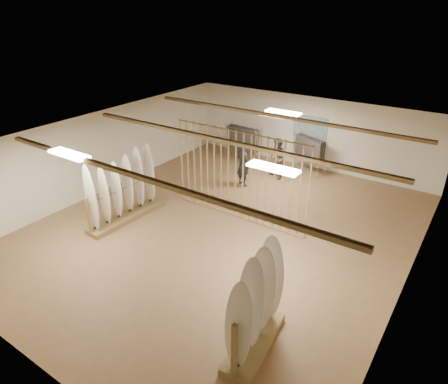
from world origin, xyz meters
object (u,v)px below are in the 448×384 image
Objects in this scene: clothing_rack_a at (243,139)px; shopper_b at (277,156)px; rack_left at (124,199)px; clothing_rack_b at (310,149)px; rack_right at (255,317)px; shopper_a at (243,162)px.

clothing_rack_a is 0.92× the size of shopper_b.
clothing_rack_a is at bearing 87.88° from rack_left.
rack_left is at bearing -81.99° from shopper_b.
clothing_rack_b is 0.84× the size of shopper_b.
shopper_b is at bearing 107.72° from rack_right.
rack_right is at bearing -34.08° from shopper_b.
shopper_b is at bearing -11.53° from clothing_rack_a.
clothing_rack_b is (3.09, 6.66, 0.25)m from rack_left.
rack_right is at bearing 142.28° from shopper_a.
shopper_a reaches higher than clothing_rack_a.
rack_right reaches higher than rack_left.
shopper_b is (0.73, 1.24, -0.03)m from shopper_a.
clothing_rack_b is (2.60, 0.65, -0.09)m from clothing_rack_a.
rack_left is at bearing 87.62° from shopper_a.
rack_left is 1.48× the size of shopper_b.
clothing_rack_b is 0.81× the size of shopper_a.
clothing_rack_a is 0.89× the size of shopper_a.
clothing_rack_b is 2.87m from shopper_a.
clothing_rack_a is 2.15m from shopper_a.
rack_right is 9.67m from clothing_rack_a.
rack_left is 6.14m from rack_right.
rack_right is 1.21× the size of shopper_a.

